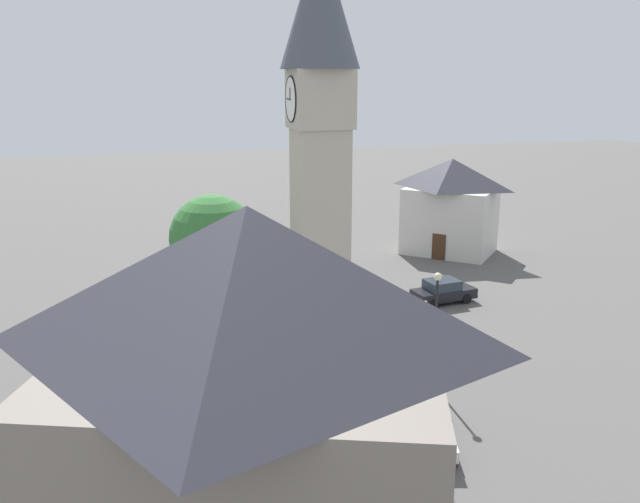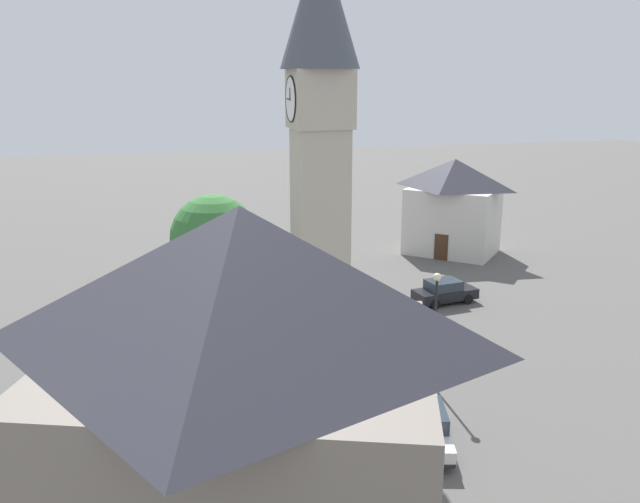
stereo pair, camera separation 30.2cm
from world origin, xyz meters
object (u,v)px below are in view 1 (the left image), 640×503
tree (213,238)px  lamp_post (436,312)px  clock_tower (320,118)px  building_shop_left (253,431)px  car_red_corner (264,267)px  car_blue_kerb (427,427)px  car_white_side (297,301)px  pedestrian (309,400)px  car_silver_kerb (443,291)px  building_terrace_right (451,205)px

tree → lamp_post: size_ratio=1.39×
clock_tower → building_shop_left: 19.20m
lamp_post → car_red_corner: bearing=13.5°
car_blue_kerb → tree: bearing=22.8°
car_white_side → lamp_post: 12.30m
pedestrian → car_red_corner: bearing=-5.2°
car_blue_kerb → car_silver_kerb: (15.26, -8.06, 0.00)m
tree → car_blue_kerb: bearing=-157.2°
car_white_side → pedestrian: bearing=168.9°
clock_tower → pedestrian: clock_tower is taller
clock_tower → car_silver_kerb: (5.30, -9.72, -11.41)m
car_silver_kerb → lamp_post: lamp_post is taller
car_white_side → building_terrace_right: building_terrace_right is taller
car_white_side → building_shop_left: size_ratio=0.39×
car_silver_kerb → lamp_post: (-10.60, 5.63, 2.89)m
car_red_corner → tree: bearing=151.9°
car_blue_kerb → building_shop_left: size_ratio=0.39×
car_blue_kerb → tree: size_ratio=0.58×
building_shop_left → building_terrace_right: (33.67, -22.03, -1.80)m
tree → building_terrace_right: (11.17, -20.56, -1.22)m
clock_tower → building_terrace_right: bearing=-43.2°
car_white_side → lamp_post: (-11.29, -3.91, 2.89)m
clock_tower → car_blue_kerb: bearing=-170.5°
clock_tower → tree: (5.53, 4.86, -6.97)m
lamp_post → car_blue_kerb: bearing=152.5°
car_red_corner → lamp_post: bearing=-166.5°
building_terrace_right → lamp_post: building_terrace_right is taller
car_blue_kerb → car_silver_kerb: size_ratio=1.03×
pedestrian → car_blue_kerb: bearing=-125.7°
building_terrace_right → building_shop_left: bearing=146.8°
car_silver_kerb → clock_tower: bearing=118.6°
car_white_side → tree: (-0.47, 5.03, 4.43)m
car_blue_kerb → building_terrace_right: bearing=-27.8°
car_silver_kerb → pedestrian: bearing=135.6°
clock_tower → building_shop_left: bearing=159.5°
lamp_post → car_silver_kerb: bearing=-28.0°
car_red_corner → building_terrace_right: (2.99, -16.19, 3.21)m
building_shop_left → car_silver_kerb: bearing=-35.8°
car_red_corner → lamp_post: lamp_post is taller
tree → building_shop_left: (-22.50, 1.47, 0.59)m
car_red_corner → lamp_post: size_ratio=0.79×
tree → building_shop_left: building_shop_left is taller
car_silver_kerb → building_terrace_right: bearing=-27.7°
building_shop_left → lamp_post: size_ratio=2.04×
clock_tower → car_silver_kerb: size_ratio=4.82×
building_terrace_right → lamp_post: bearing=152.2°
building_shop_left → lamp_post: 15.79m
tree → building_terrace_right: size_ratio=0.85×
car_silver_kerb → car_red_corner: bearing=50.5°
car_silver_kerb → lamp_post: size_ratio=0.78×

